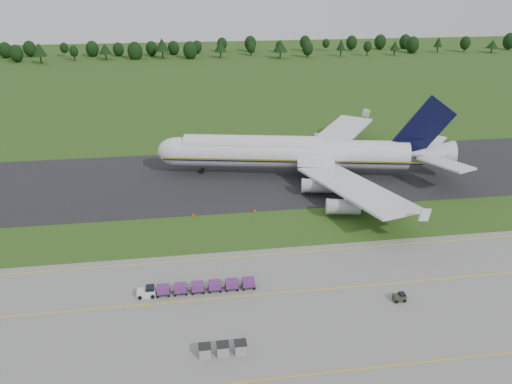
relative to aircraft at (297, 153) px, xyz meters
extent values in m
plane|color=#284815|center=(-19.10, -27.68, -5.96)|extent=(600.00, 600.00, 0.00)
cube|color=slate|center=(-19.10, -61.68, -5.93)|extent=(300.00, 52.00, 0.06)
cube|color=black|center=(-19.10, 0.32, -5.92)|extent=(300.00, 40.00, 0.08)
cube|color=#E3B80D|center=(-19.10, -49.68, -5.89)|extent=(300.00, 0.25, 0.01)
cube|color=#E3B80D|center=(-19.10, -67.68, -5.89)|extent=(300.00, 0.20, 0.01)
cube|color=#E3B80D|center=(-19.10, -37.68, -5.89)|extent=(120.00, 0.20, 0.01)
cylinder|color=black|center=(-120.23, 193.74, -4.34)|extent=(0.70, 0.70, 3.24)
sphere|color=black|center=(-120.23, 193.74, -1.01)|extent=(7.56, 7.56, 7.56)
cylinder|color=black|center=(-105.41, 185.95, -3.88)|extent=(0.70, 0.70, 4.17)
cone|color=black|center=(-105.41, 185.95, 1.92)|extent=(7.53, 7.53, 7.41)
cylinder|color=black|center=(-88.49, 193.59, -4.14)|extent=(0.70, 0.70, 3.64)
sphere|color=black|center=(-88.49, 193.59, -0.40)|extent=(5.00, 5.00, 5.00)
cylinder|color=black|center=(-71.07, 195.12, -4.26)|extent=(0.70, 0.70, 3.41)
cone|color=black|center=(-71.07, 195.12, 0.47)|extent=(7.53, 7.53, 6.06)
cylinder|color=black|center=(-54.08, 195.53, -4.51)|extent=(0.70, 0.70, 2.89)
sphere|color=black|center=(-54.08, 195.53, -1.54)|extent=(8.78, 8.78, 8.78)
cylinder|color=black|center=(-38.04, 195.18, -3.83)|extent=(0.70, 0.70, 4.27)
cone|color=black|center=(-38.04, 195.18, 2.10)|extent=(8.51, 8.51, 7.59)
cylinder|color=black|center=(-21.75, 192.42, -4.40)|extent=(0.70, 0.70, 3.13)
sphere|color=black|center=(-21.75, 192.42, -1.18)|extent=(8.30, 8.30, 8.30)
cylinder|color=black|center=(-3.71, 192.34, -4.11)|extent=(0.70, 0.70, 3.71)
cone|color=black|center=(-3.71, 192.34, 1.04)|extent=(7.35, 7.35, 6.59)
cylinder|color=black|center=(15.81, 198.93, -4.38)|extent=(0.70, 0.70, 3.15)
sphere|color=black|center=(15.81, 198.93, -1.14)|extent=(5.24, 5.24, 5.24)
cylinder|color=black|center=(31.40, 185.16, -4.01)|extent=(0.70, 0.70, 3.90)
cone|color=black|center=(31.40, 185.16, 1.41)|extent=(8.76, 8.76, 6.94)
cylinder|color=black|center=(48.46, 186.47, -4.21)|extent=(0.70, 0.70, 3.51)
sphere|color=black|center=(48.46, 186.47, -0.60)|extent=(6.53, 6.53, 6.53)
cylinder|color=black|center=(69.53, 187.61, -4.09)|extent=(0.70, 0.70, 3.74)
cone|color=black|center=(69.53, 187.61, 1.11)|extent=(5.40, 5.40, 6.65)
cylinder|color=black|center=(86.16, 186.90, -4.08)|extent=(0.70, 0.70, 3.75)
sphere|color=black|center=(86.16, 186.90, -0.22)|extent=(5.03, 5.03, 5.03)
cylinder|color=black|center=(103.72, 186.88, -4.39)|extent=(0.70, 0.70, 3.14)
cone|color=black|center=(103.72, 186.88, -0.03)|extent=(5.71, 5.71, 5.58)
cylinder|color=black|center=(118.50, 194.09, -4.28)|extent=(0.70, 0.70, 3.37)
sphere|color=black|center=(118.50, 194.09, -0.81)|extent=(8.19, 8.19, 8.19)
cylinder|color=black|center=(135.89, 194.36, -4.18)|extent=(0.70, 0.70, 3.57)
cone|color=black|center=(135.89, 194.36, 0.78)|extent=(5.23, 5.23, 6.34)
cylinder|color=black|center=(154.07, 193.71, -4.08)|extent=(0.70, 0.70, 3.76)
sphere|color=black|center=(154.07, 193.71, -0.22)|extent=(6.55, 6.55, 6.55)
cylinder|color=black|center=(169.83, 188.24, -4.50)|extent=(0.70, 0.70, 2.92)
cone|color=black|center=(169.83, 188.24, -0.45)|extent=(7.26, 7.26, 5.19)
cylinder|color=black|center=(188.76, 199.63, -4.11)|extent=(0.70, 0.70, 3.69)
sphere|color=black|center=(188.76, 199.63, -0.32)|extent=(8.22, 8.22, 8.22)
cylinder|color=silver|center=(-1.33, 0.27, -0.21)|extent=(57.75, 18.37, 7.13)
cylinder|color=silver|center=(-11.05, 2.23, 1.47)|extent=(34.12, 12.12, 5.56)
sphere|color=silver|center=(-29.50, 5.96, -0.21)|extent=(7.13, 7.13, 7.13)
cone|color=silver|center=(32.18, -6.50, 0.28)|extent=(12.03, 8.80, 6.78)
cube|color=gold|center=(-2.04, -3.25, -0.81)|extent=(62.17, 12.61, 0.35)
cube|color=silver|center=(7.99, -20.92, -1.10)|extent=(18.07, 35.10, 0.54)
cube|color=silver|center=(15.48, 16.18, -1.10)|extent=(28.34, 32.78, 0.54)
cylinder|color=#9A9DA2|center=(1.97, -13.13, -3.58)|extent=(7.43, 4.48, 3.17)
cylinder|color=#9A9DA2|center=(4.50, -24.76, -3.58)|extent=(7.43, 4.48, 3.17)
cylinder|color=#9A9DA2|center=(6.91, 11.34, -3.58)|extent=(7.43, 4.48, 3.17)
cylinder|color=#9A9DA2|center=(13.75, 21.08, -3.58)|extent=(7.43, 4.48, 3.17)
cube|color=black|center=(29.76, -6.01, 6.96)|extent=(14.27, 3.39, 15.91)
cube|color=silver|center=(32.16, -14.08, 0.58)|extent=(9.63, 13.97, 0.45)
cube|color=silver|center=(35.10, 0.49, 0.58)|extent=(12.81, 13.10, 0.45)
cylinder|color=slate|center=(-23.67, 4.78, -4.87)|extent=(0.36, 0.36, 2.18)
cylinder|color=black|center=(-23.67, 4.78, -5.32)|extent=(1.44, 1.13, 1.29)
cylinder|color=slate|center=(3.61, -5.28, -4.87)|extent=(0.36, 0.36, 2.18)
cylinder|color=black|center=(3.61, -5.28, -5.32)|extent=(1.44, 1.13, 1.29)
cylinder|color=slate|center=(5.38, 3.46, -4.87)|extent=(0.36, 0.36, 2.18)
cylinder|color=black|center=(5.38, 3.46, -5.32)|extent=(1.44, 1.13, 1.29)
cube|color=silver|center=(-34.74, -47.43, -5.30)|extent=(2.84, 1.53, 1.20)
cylinder|color=black|center=(-35.72, -48.19, -5.57)|extent=(0.66, 0.24, 0.66)
cube|color=black|center=(-32.12, -47.43, -5.52)|extent=(2.19, 1.64, 0.13)
cube|color=#59256A|center=(-32.12, -47.43, -4.86)|extent=(1.97, 1.53, 1.20)
cylinder|color=black|center=(-32.99, -48.19, -5.71)|extent=(0.37, 0.16, 0.37)
cube|color=black|center=(-29.38, -47.43, -5.52)|extent=(2.19, 1.64, 0.13)
cube|color=#59256A|center=(-29.38, -47.43, -4.86)|extent=(1.97, 1.53, 1.20)
cylinder|color=black|center=(-30.26, -48.19, -5.71)|extent=(0.37, 0.16, 0.37)
cube|color=black|center=(-26.65, -47.43, -5.52)|extent=(2.19, 1.64, 0.13)
cube|color=#59256A|center=(-26.65, -47.43, -4.86)|extent=(1.97, 1.53, 1.20)
cylinder|color=black|center=(-27.52, -48.19, -5.71)|extent=(0.37, 0.16, 0.37)
cube|color=black|center=(-23.91, -47.43, -5.52)|extent=(2.19, 1.64, 0.13)
cube|color=#59256A|center=(-23.91, -47.43, -4.86)|extent=(1.97, 1.53, 1.20)
cylinder|color=black|center=(-24.79, -48.19, -5.71)|extent=(0.37, 0.16, 0.37)
cube|color=black|center=(-21.18, -47.43, -5.52)|extent=(2.19, 1.64, 0.13)
cube|color=#59256A|center=(-21.18, -47.43, -4.86)|extent=(1.97, 1.53, 1.20)
cylinder|color=black|center=(-22.06, -48.19, -5.71)|extent=(0.37, 0.16, 0.37)
cube|color=black|center=(-18.45, -47.43, -5.52)|extent=(2.19, 1.64, 0.13)
cube|color=#59256A|center=(-18.45, -47.43, -4.86)|extent=(1.97, 1.53, 1.20)
cylinder|color=black|center=(-19.32, -48.19, -5.71)|extent=(0.37, 0.16, 0.37)
cylinder|color=black|center=(-34.74, -47.43, -5.57)|extent=(0.66, 0.24, 0.66)
cube|color=#293122|center=(4.41, -54.36, -5.37)|extent=(1.95, 1.19, 1.06)
cylinder|color=black|center=(3.73, -54.93, -5.63)|extent=(0.54, 0.19, 0.54)
cylinder|color=black|center=(5.08, -53.78, -5.63)|extent=(0.54, 0.19, 0.54)
cube|color=gray|center=(-26.27, -62.28, -5.12)|extent=(1.56, 1.56, 1.56)
cube|color=black|center=(-26.27, -62.28, -4.30)|extent=(1.66, 1.66, 0.08)
cube|color=gray|center=(-23.87, -62.28, -5.12)|extent=(1.56, 1.56, 1.56)
cube|color=black|center=(-23.87, -62.28, -4.30)|extent=(1.66, 1.66, 0.08)
cube|color=gray|center=(-21.47, -62.28, -5.12)|extent=(1.56, 1.56, 1.56)
cube|color=black|center=(-21.47, -62.28, -4.30)|extent=(1.66, 1.66, 0.08)
cube|color=#FF4908|center=(-26.50, -20.18, -5.66)|extent=(0.50, 0.12, 0.60)
cube|color=black|center=(-26.50, -20.18, -5.94)|extent=(0.30, 0.30, 0.04)
cube|color=#FF4908|center=(-13.43, -20.18, -5.66)|extent=(0.50, 0.12, 0.60)
cube|color=black|center=(-13.43, -20.18, -5.94)|extent=(0.30, 0.30, 0.04)
camera|label=1|loc=(-27.07, -114.94, 41.08)|focal=35.00mm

